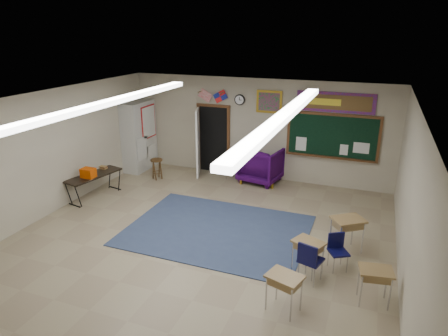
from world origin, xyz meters
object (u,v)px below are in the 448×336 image
at_px(student_desk_front_right, 347,233).
at_px(folding_table, 95,185).
at_px(student_desk_front_left, 308,255).
at_px(wooden_stool, 157,169).
at_px(wingback_armchair, 261,165).

relative_size(student_desk_front_right, folding_table, 0.47).
relative_size(student_desk_front_left, student_desk_front_right, 0.87).
bearing_deg(wooden_stool, student_desk_front_right, -21.50).
distance_m(wingback_armchair, student_desk_front_right, 4.23).
height_order(student_desk_front_right, folding_table, folding_table).
height_order(wingback_armchair, wooden_stool, wingback_armchair).
bearing_deg(student_desk_front_right, wingback_armchair, 93.96).
distance_m(wingback_armchair, student_desk_front_left, 4.77).
relative_size(wingback_armchair, student_desk_front_right, 1.49).
distance_m(student_desk_front_right, folding_table, 6.62).
distance_m(wingback_armchair, folding_table, 4.76).
xyz_separation_m(wingback_armchair, student_desk_front_right, (2.74, -3.21, -0.11)).
bearing_deg(folding_table, wingback_armchair, 47.15).
bearing_deg(wooden_stool, student_desk_front_left, -32.87).
xyz_separation_m(student_desk_front_left, student_desk_front_right, (0.61, 1.05, 0.05)).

